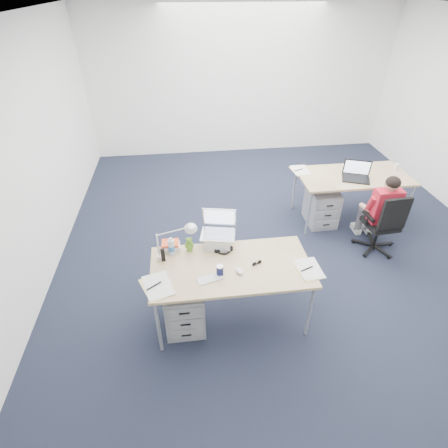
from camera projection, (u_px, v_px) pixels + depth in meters
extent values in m
plane|color=black|center=(281.00, 249.00, 4.84)|extent=(7.00, 7.00, 0.00)
cube|color=white|center=(242.00, 83.00, 6.88)|extent=(6.00, 0.02, 2.80)
cube|color=white|center=(20.00, 170.00, 3.73)|extent=(0.02, 7.00, 2.80)
cube|color=white|center=(310.00, 15.00, 3.23)|extent=(6.00, 7.00, 0.01)
cube|color=tan|center=(231.00, 267.00, 3.49)|extent=(1.60, 0.80, 0.03)
cylinder|color=#B7BABC|center=(158.00, 327.00, 3.34)|extent=(0.04, 0.04, 0.70)
cylinder|color=#B7BABC|center=(310.00, 311.00, 3.49)|extent=(0.04, 0.04, 0.70)
cylinder|color=#B7BABC|center=(160.00, 276.00, 3.90)|extent=(0.04, 0.04, 0.70)
cylinder|color=#B7BABC|center=(290.00, 265.00, 4.06)|extent=(0.04, 0.04, 0.70)
cube|color=tan|center=(354.00, 176.00, 5.10)|extent=(1.60, 0.80, 0.03)
cylinder|color=#B7BABC|center=(309.00, 213.00, 4.95)|extent=(0.04, 0.04, 0.70)
cylinder|color=#B7BABC|center=(407.00, 206.00, 5.11)|extent=(0.04, 0.04, 0.70)
cylinder|color=#B7BABC|center=(294.00, 189.00, 5.52)|extent=(0.04, 0.04, 0.70)
cylinder|color=#B7BABC|center=(384.00, 184.00, 5.68)|extent=(0.04, 0.04, 0.70)
cylinder|color=black|center=(377.00, 235.00, 4.75)|extent=(0.04, 0.04, 0.35)
cube|color=black|center=(380.00, 224.00, 4.65)|extent=(0.41, 0.41, 0.06)
cube|color=black|center=(395.00, 214.00, 4.33)|extent=(0.37, 0.07, 0.44)
cube|color=red|center=(385.00, 206.00, 4.50)|extent=(0.35, 0.19, 0.47)
sphere|color=tan|center=(392.00, 184.00, 4.31)|extent=(0.18, 0.18, 0.18)
cube|color=#A4A6AA|center=(185.00, 305.00, 3.66)|extent=(0.40, 0.50, 0.55)
cube|color=#A4A6AA|center=(321.00, 206.00, 5.25)|extent=(0.40, 0.50, 0.55)
cube|color=white|center=(210.00, 279.00, 3.32)|extent=(0.26, 0.17, 0.01)
ellipsoid|color=white|center=(240.00, 271.00, 3.39)|extent=(0.08, 0.11, 0.04)
cylinder|color=#161A46|center=(220.00, 270.00, 3.35)|extent=(0.07, 0.07, 0.11)
cylinder|color=silver|center=(171.00, 246.00, 3.57)|extent=(0.07, 0.07, 0.21)
cube|color=silver|center=(171.00, 246.00, 3.68)|extent=(0.21, 0.17, 0.09)
cube|color=black|center=(163.00, 255.00, 3.50)|extent=(0.04, 0.03, 0.15)
cube|color=#F2E28C|center=(157.00, 287.00, 3.24)|extent=(0.34, 0.40, 0.01)
cube|color=#F2E28C|center=(309.00, 269.00, 3.43)|extent=(0.24, 0.33, 0.01)
cylinder|color=white|center=(396.00, 167.00, 5.22)|extent=(0.08, 0.08, 0.09)
cube|color=white|center=(300.00, 171.00, 5.21)|extent=(0.23, 0.33, 0.01)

